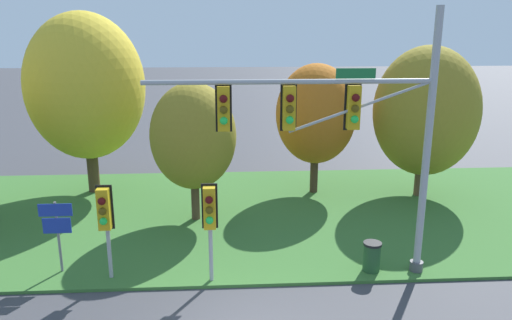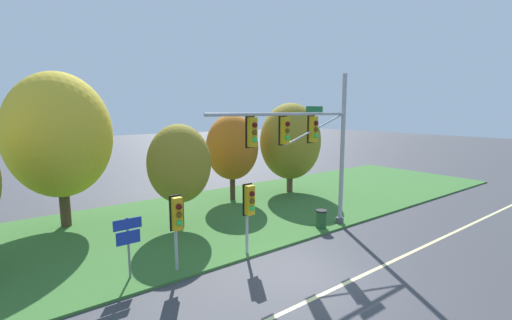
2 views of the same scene
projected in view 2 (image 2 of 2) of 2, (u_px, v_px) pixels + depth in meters
name	position (u px, v px, depth m)	size (l,w,h in m)	color
ground_plane	(311.00, 275.00, 12.75)	(160.00, 160.00, 0.00)	#3D3D42
lane_stripe	(336.00, 288.00, 11.80)	(36.00, 0.16, 0.01)	beige
grass_verge	(204.00, 218.00, 19.26)	(48.00, 11.50, 0.10)	#386B2D
traffic_signal_mast	(310.00, 140.00, 16.24)	(8.25, 0.49, 7.83)	#9EA0A5
pedestrian_signal_near_kerb	(177.00, 218.00, 12.50)	(0.46, 0.55, 2.92)	#9EA0A5
pedestrian_signal_further_along	(249.00, 204.00, 14.01)	(0.46, 0.55, 3.02)	#9EA0A5
route_sign_post	(128.00, 237.00, 12.13)	(0.99, 0.08, 2.25)	slate
tree_left_of_mast	(59.00, 136.00, 17.21)	(5.05, 5.05, 7.90)	#4C3823
tree_behind_signpost	(179.00, 164.00, 17.40)	(3.22, 3.22, 5.31)	#4C3823
tree_mid_verge	(232.00, 147.00, 22.75)	(3.49, 3.49, 5.75)	#423021
tree_tall_centre	(290.00, 141.00, 24.92)	(4.43, 4.43, 6.52)	brown
trash_bin	(321.00, 219.00, 17.54)	(0.56, 0.56, 0.93)	#234C28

